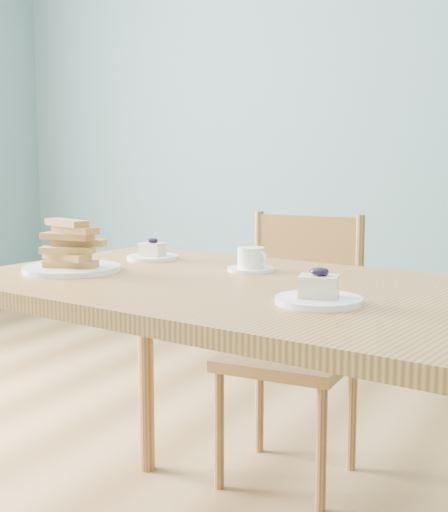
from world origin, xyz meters
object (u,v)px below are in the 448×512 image
at_px(dining_chair, 293,345).
at_px(coffee_cup, 251,261).
at_px(cheesecake_plate_far, 152,254).
at_px(cheesecake_plate_near, 319,294).
at_px(dining_table, 250,315).
at_px(biscotti_plate, 71,254).

distance_m(dining_chair, coffee_cup, 0.55).
distance_m(dining_chair, cheesecake_plate_far, 0.56).
height_order(cheesecake_plate_near, cheesecake_plate_far, cheesecake_plate_near).
relative_size(dining_table, cheesecake_plate_far, 10.12).
bearing_deg(dining_chair, dining_table, -78.38).
bearing_deg(cheesecake_plate_near, dining_chair, 116.09).
xyz_separation_m(dining_chair, coffee_cup, (0.07, -0.43, 0.33)).
bearing_deg(dining_table, coffee_cup, 123.17).
bearing_deg(cheesecake_plate_far, cheesecake_plate_near, -29.63).
xyz_separation_m(coffee_cup, biscotti_plate, (-0.40, -0.22, 0.02)).
xyz_separation_m(dining_table, dining_chair, (-0.15, 0.60, -0.23)).
xyz_separation_m(cheesecake_plate_near, cheesecake_plate_far, (-0.63, 0.36, -0.00)).
distance_m(cheesecake_plate_near, biscotti_plate, 0.70).
height_order(cheesecake_plate_near, biscotti_plate, biscotti_plate).
xyz_separation_m(cheesecake_plate_far, coffee_cup, (0.34, -0.06, 0.01)).
bearing_deg(coffee_cup, dining_chair, 114.66).
distance_m(cheesecake_plate_near, cheesecake_plate_far, 0.73).
bearing_deg(cheesecake_plate_near, coffee_cup, 134.21).
height_order(coffee_cup, biscotti_plate, biscotti_plate).
bearing_deg(cheesecake_plate_near, biscotti_plate, 172.90).
xyz_separation_m(dining_table, coffee_cup, (-0.08, 0.17, 0.10)).
height_order(cheesecake_plate_far, coffee_cup, same).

